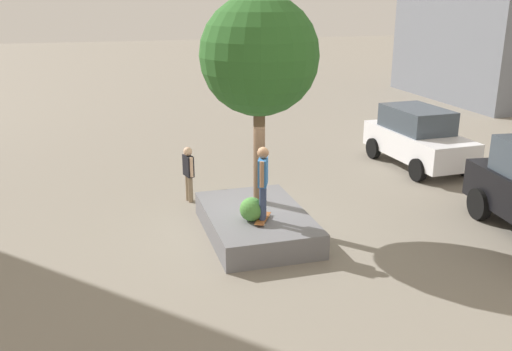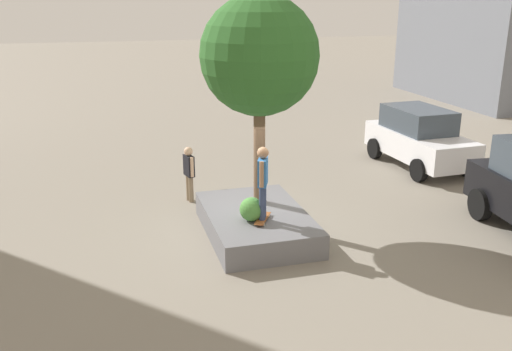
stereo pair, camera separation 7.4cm
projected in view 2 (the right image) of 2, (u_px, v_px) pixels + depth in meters
The scene contains 8 objects.
ground_plane at pixel (255, 227), 13.73m from camera, with size 120.00×120.00×0.00m, color gray.
planter_ledge at pixel (256, 223), 13.25m from camera, with size 3.50×2.29×0.58m, color slate.
plaza_tree at pixel (260, 57), 12.69m from camera, with size 2.76×2.76×4.94m.
boxwood_shrub at pixel (252, 209), 12.56m from camera, with size 0.55×0.55×0.55m, color #4C8C3D.
skateboard at pixel (263, 219), 12.60m from camera, with size 0.80×0.58×0.07m.
skateboarder at pixel (263, 178), 12.30m from camera, with size 0.53×0.34×1.66m.
police_car at pixel (419, 137), 18.33m from camera, with size 4.24×2.10×1.94m.
bystander_watching at pixel (189, 170), 15.21m from camera, with size 0.51×0.27×1.55m.
Camera 2 is at (12.19, -3.40, 5.46)m, focal length 39.12 mm.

